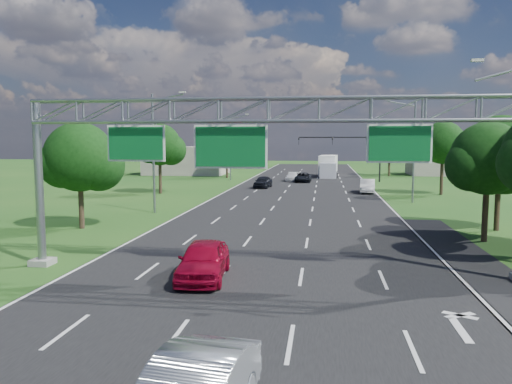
% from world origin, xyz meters
% --- Properties ---
extents(ground, '(220.00, 220.00, 0.00)m').
position_xyz_m(ground, '(0.00, 30.00, 0.00)').
color(ground, '#1B4A16').
rests_on(ground, ground).
extents(road, '(18.00, 180.00, 0.02)m').
position_xyz_m(road, '(0.00, 30.00, 0.00)').
color(road, black).
rests_on(road, ground).
extents(road_flare, '(3.00, 30.00, 0.02)m').
position_xyz_m(road_flare, '(10.20, 14.00, 0.00)').
color(road_flare, black).
rests_on(road_flare, ground).
extents(sign_gantry, '(23.50, 1.00, 9.56)m').
position_xyz_m(sign_gantry, '(0.33, 12.00, 6.89)').
color(sign_gantry, gray).
rests_on(sign_gantry, ground).
extents(traffic_signal, '(12.21, 0.24, 7.00)m').
position_xyz_m(traffic_signal, '(7.48, 65.00, 5.17)').
color(traffic_signal, black).
rests_on(traffic_signal, ground).
extents(streetlight_l_near, '(2.97, 0.22, 10.16)m').
position_xyz_m(streetlight_l_near, '(-11.30, 30.00, 5.58)').
color(streetlight_l_near, gray).
rests_on(streetlight_l_near, ground).
extents(streetlight_l_far, '(2.97, 0.22, 10.16)m').
position_xyz_m(streetlight_l_far, '(-11.30, 65.00, 5.58)').
color(streetlight_l_far, gray).
rests_on(streetlight_l_far, ground).
extents(streetlight_r_mid, '(2.97, 0.22, 10.16)m').
position_xyz_m(streetlight_r_mid, '(11.30, 40.00, 5.58)').
color(streetlight_r_mid, gray).
rests_on(streetlight_r_mid, ground).
extents(tree_verge_la, '(5.76, 4.80, 7.40)m').
position_xyz_m(tree_verge_la, '(-13.92, 22.04, 4.76)').
color(tree_verge_la, '#2D2116').
rests_on(tree_verge_la, ground).
extents(tree_verge_lb, '(5.76, 4.80, 8.06)m').
position_xyz_m(tree_verge_lb, '(-15.92, 45.04, 5.41)').
color(tree_verge_lb, '#2D2116').
rests_on(tree_verge_lb, ground).
extents(tree_verge_lc, '(5.76, 4.80, 7.62)m').
position_xyz_m(tree_verge_lc, '(-12.92, 70.04, 4.98)').
color(tree_verge_lc, '#2D2116').
rests_on(tree_verge_lc, ground).
extents(tree_verge_rd, '(5.76, 4.80, 8.28)m').
position_xyz_m(tree_verge_rd, '(16.08, 48.04, 5.63)').
color(tree_verge_rd, '#2D2116').
rests_on(tree_verge_rd, ground).
extents(tree_verge_re, '(5.76, 4.80, 7.84)m').
position_xyz_m(tree_verge_re, '(14.08, 78.04, 5.20)').
color(tree_verge_re, '#2D2116').
rests_on(tree_verge_re, ground).
extents(building_left, '(14.00, 10.00, 5.00)m').
position_xyz_m(building_left, '(-22.00, 78.00, 2.50)').
color(building_left, gray).
rests_on(building_left, ground).
extents(building_right, '(12.00, 9.00, 4.00)m').
position_xyz_m(building_right, '(24.00, 82.00, 2.00)').
color(building_right, gray).
rests_on(building_right, ground).
extents(red_coupe, '(2.40, 5.14, 1.70)m').
position_xyz_m(red_coupe, '(-2.50, 10.64, 0.85)').
color(red_coupe, maroon).
rests_on(red_coupe, ground).
extents(car_queue_a, '(1.91, 4.47, 1.29)m').
position_xyz_m(car_queue_a, '(-1.94, 64.91, 0.64)').
color(car_queue_a, white).
rests_on(car_queue_a, ground).
extents(car_queue_b, '(2.38, 4.96, 1.36)m').
position_xyz_m(car_queue_b, '(-0.23, 63.31, 0.68)').
color(car_queue_b, black).
rests_on(car_queue_b, ground).
extents(car_queue_c, '(2.30, 4.71, 1.55)m').
position_xyz_m(car_queue_c, '(-5.03, 53.50, 0.77)').
color(car_queue_c, black).
rests_on(car_queue_c, ground).
extents(car_queue_d, '(2.04, 4.91, 1.58)m').
position_xyz_m(car_queue_d, '(7.87, 48.97, 0.79)').
color(car_queue_d, '#B9B9B9').
rests_on(car_queue_d, ground).
extents(box_truck, '(3.33, 9.66, 3.58)m').
position_xyz_m(box_truck, '(3.53, 74.85, 1.72)').
color(box_truck, white).
rests_on(box_truck, ground).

